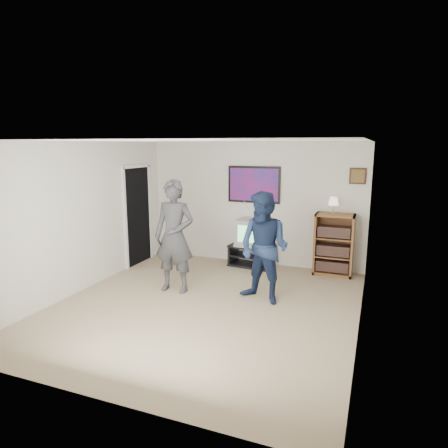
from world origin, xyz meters
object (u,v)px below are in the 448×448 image
Objects in this scene: person_tall at (174,236)px; person_short at (264,248)px; crt_television at (254,233)px; bookshelf at (334,245)px; media_stand at (251,256)px.

person_short is at bearing -0.97° from person_tall.
person_tall is 1.53m from person_short.
bookshelf is at bearing 5.95° from crt_television.
crt_television reaches higher than media_stand.
bookshelf is (1.62, 0.05, 0.37)m from media_stand.
crt_television is at bearing 5.68° from media_stand.
person_tall is at bearing -110.66° from crt_television.
media_stand is 1.66m from bookshelf.
person_short is (0.69, -1.72, 0.17)m from crt_television.
person_tall is at bearing -107.89° from media_stand.
media_stand is at bearing 130.75° from person_short.
crt_television is 1.58m from bookshelf.
bookshelf is at bearing 7.44° from media_stand.
person_short is (0.74, -1.72, 0.66)m from media_stand.
person_short reaches higher than media_stand.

